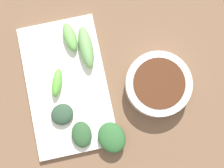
# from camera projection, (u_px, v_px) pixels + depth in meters

# --- Properties ---
(tabletop) EXTENTS (2.10, 2.10, 0.02)m
(tabletop) POSITION_uv_depth(u_px,v_px,m) (98.00, 90.00, 0.72)
(tabletop) COLOR brown
(tabletop) RESTS_ON ground
(sauce_bowl) EXTENTS (0.15, 0.15, 0.04)m
(sauce_bowl) POSITION_uv_depth(u_px,v_px,m) (158.00, 84.00, 0.69)
(sauce_bowl) COLOR silver
(sauce_bowl) RESTS_ON tabletop
(serving_plate) EXTENTS (0.18, 0.31, 0.01)m
(serving_plate) POSITION_uv_depth(u_px,v_px,m) (67.00, 85.00, 0.71)
(serving_plate) COLOR silver
(serving_plate) RESTS_ON tabletop
(broccoli_stalk_0) EXTENTS (0.04, 0.07, 0.03)m
(broccoli_stalk_0) POSITION_uv_depth(u_px,v_px,m) (70.00, 37.00, 0.70)
(broccoli_stalk_0) COLOR #68B052
(broccoli_stalk_0) RESTS_ON serving_plate
(broccoli_leafy_1) EXTENTS (0.04, 0.06, 0.02)m
(broccoli_leafy_1) POSITION_uv_depth(u_px,v_px,m) (82.00, 134.00, 0.67)
(broccoli_leafy_1) COLOR #294F2B
(broccoli_leafy_1) RESTS_ON serving_plate
(broccoli_stalk_2) EXTENTS (0.04, 0.07, 0.03)m
(broccoli_stalk_2) POSITION_uv_depth(u_px,v_px,m) (57.00, 83.00, 0.69)
(broccoli_stalk_2) COLOR #5FB53F
(broccoli_stalk_2) RESTS_ON serving_plate
(broccoli_stalk_3) EXTENTS (0.03, 0.10, 0.03)m
(broccoli_stalk_3) POSITION_uv_depth(u_px,v_px,m) (86.00, 47.00, 0.70)
(broccoli_stalk_3) COLOR #689E58
(broccoli_stalk_3) RESTS_ON serving_plate
(broccoli_leafy_4) EXTENTS (0.06, 0.06, 0.02)m
(broccoli_leafy_4) POSITION_uv_depth(u_px,v_px,m) (62.00, 114.00, 0.68)
(broccoli_leafy_4) COLOR #2A4531
(broccoli_leafy_4) RESTS_ON serving_plate
(broccoli_leafy_5) EXTENTS (0.07, 0.08, 0.03)m
(broccoli_leafy_5) POSITION_uv_depth(u_px,v_px,m) (112.00, 138.00, 0.67)
(broccoli_leafy_5) COLOR #2B5D2D
(broccoli_leafy_5) RESTS_ON serving_plate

